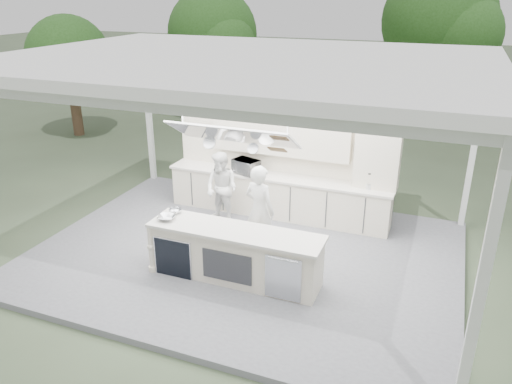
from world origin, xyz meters
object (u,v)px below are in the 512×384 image
at_px(demo_island, 234,254).
at_px(sous_chef, 222,188).
at_px(back_counter, 278,195).
at_px(head_chef, 260,210).

relative_size(demo_island, sous_chef, 1.95).
relative_size(back_counter, head_chef, 2.84).
distance_m(back_counter, sous_chef, 1.32).
bearing_deg(sous_chef, demo_island, -46.16).
bearing_deg(head_chef, sous_chef, -20.24).
bearing_deg(head_chef, demo_island, 103.17).
bearing_deg(demo_island, head_chef, 85.73).
xyz_separation_m(head_chef, sous_chef, (-1.25, 0.96, -0.10)).
relative_size(back_counter, sous_chef, 3.19).
bearing_deg(sous_chef, back_counter, 52.83).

